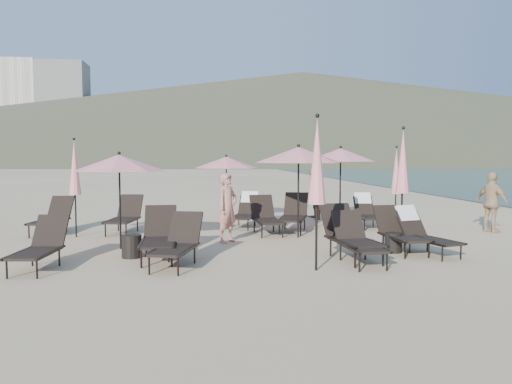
{
  "coord_description": "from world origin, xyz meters",
  "views": [
    {
      "loc": [
        -2.17,
        -9.75,
        2.03
      ],
      "look_at": [
        -0.77,
        3.5,
        1.1
      ],
      "focal_mm": 35.0,
      "sensor_mm": 36.0,
      "label": 1
    }
  ],
  "objects": [
    {
      "name": "ground",
      "position": [
        0.0,
        0.0,
        0.0
      ],
      "size": [
        800.0,
        800.0,
        0.0
      ],
      "primitive_type": "plane",
      "color": "#D6BA8C",
      "rests_on": "ground"
    },
    {
      "name": "volcanic_headland",
      "position": [
        71.37,
        302.62,
        26.49
      ],
      "size": [
        690.0,
        690.0,
        55.0
      ],
      "color": "brown",
      "rests_on": "ground"
    },
    {
      "name": "hotel_skyline",
      "position": [
        -93.62,
        271.21,
        24.18
      ],
      "size": [
        109.0,
        82.0,
        55.0
      ],
      "color": "beige",
      "rests_on": "ground"
    },
    {
      "name": "lounger_0",
      "position": [
        -5.14,
        -0.43,
        0.43
      ],
      "size": [
        0.74,
        1.65,
        0.92
      ],
      "rotation": [
        0.0,
        0.0,
        -0.09
      ],
      "color": "black",
      "rests_on": "ground"
    },
    {
      "name": "lounger_1",
      "position": [
        -3.06,
        0.27,
        0.47
      ],
      "size": [
        0.72,
        1.77,
        1.01
      ],
      "rotation": [
        0.0,
        0.0,
        0.03
      ],
      "color": "black",
      "rests_on": "ground"
    },
    {
      "name": "lounger_2",
      "position": [
        -2.67,
        -0.42,
        0.44
      ],
      "size": [
        1.03,
        1.76,
        0.95
      ],
      "rotation": [
        0.0,
        0.0,
        -0.26
      ],
      "color": "black",
      "rests_on": "ground"
    },
    {
      "name": "lounger_3",
      "position": [
        0.73,
        -0.09,
        0.49
      ],
      "size": [
        0.95,
        1.9,
        1.04
      ],
      "rotation": [
        0.0,
        0.0,
        0.15
      ],
      "color": "black",
      "rests_on": "ground"
    },
    {
      "name": "lounger_4",
      "position": [
        2.02,
        0.5,
        0.44
      ],
      "size": [
        0.75,
        1.68,
        0.94
      ],
      "rotation": [
        0.0,
        0.0,
        0.08
      ],
      "color": "black",
      "rests_on": "ground"
    },
    {
      "name": "lounger_5",
      "position": [
        2.43,
        0.23,
        0.47
      ],
      "size": [
        0.99,
        1.66,
        0.97
      ],
      "rotation": [
        0.0,
        0.0,
        0.3
      ],
      "color": "black",
      "rests_on": "ground"
    },
    {
      "name": "lounger_6",
      "position": [
        -6.17,
        3.91,
        0.45
      ],
      "size": [
        0.86,
        1.74,
        0.96
      ],
      "rotation": [
        0.0,
        0.0,
        -0.14
      ],
      "color": "black",
      "rests_on": "ground"
    },
    {
      "name": "lounger_7",
      "position": [
        -4.3,
        3.94,
        0.46
      ],
      "size": [
        0.88,
        1.78,
        0.98
      ],
      "rotation": [
        0.0,
        0.0,
        -0.14
      ],
      "color": "black",
      "rests_on": "ground"
    },
    {
      "name": "lounger_8",
      "position": [
        -0.95,
        4.68,
        0.48
      ],
      "size": [
        1.03,
        1.71,
        1.0
      ],
      "rotation": [
        0.0,
        0.0,
        -0.31
      ],
      "color": "black",
      "rests_on": "ground"
    },
    {
      "name": "lounger_9",
      "position": [
        -0.52,
        3.37,
        0.46
      ],
      "size": [
        0.79,
        1.75,
        0.98
      ],
      "rotation": [
        0.0,
        0.0,
        0.08
      ],
      "color": "black",
      "rests_on": "ground"
    },
    {
      "name": "lounger_10",
      "position": [
        0.3,
        3.74,
        0.47
      ],
      "size": [
        1.16,
        1.88,
        1.02
      ],
      "rotation": [
        0.0,
        0.0,
        -0.3
      ],
      "color": "black",
      "rests_on": "ground"
    },
    {
      "name": "lounger_11",
      "position": [
        2.55,
        4.29,
        0.46
      ],
      "size": [
        0.71,
        1.59,
        0.96
      ],
      "rotation": [
        0.0,
        0.0,
        -0.09
      ],
      "color": "black",
      "rests_on": "ground"
    },
    {
      "name": "lounger_12",
      "position": [
        0.78,
        -0.5,
        0.44
      ],
      "size": [
        0.72,
        1.68,
        0.95
      ],
      "rotation": [
        0.0,
        0.0,
        0.06
      ],
      "color": "black",
      "rests_on": "ground"
    },
    {
      "name": "umbrella_open_0",
      "position": [
        -4.01,
        1.45,
        1.91
      ],
      "size": [
        2.0,
        2.0,
        2.16
      ],
      "color": "black",
      "rests_on": "ground"
    },
    {
      "name": "umbrella_open_1",
      "position": [
        0.2,
        2.6,
        2.09
      ],
      "size": [
        2.19,
        2.19,
        2.36
      ],
      "color": "black",
      "rests_on": "ground"
    },
    {
      "name": "umbrella_open_2",
      "position": [
        -1.47,
        5.76,
        1.87
      ],
      "size": [
        1.96,
        1.96,
        2.11
      ],
      "color": "black",
      "rests_on": "ground"
    },
    {
      "name": "umbrella_open_3",
      "position": [
        2.0,
        5.14,
        2.1
      ],
      "size": [
        2.21,
        2.21,
        2.38
      ],
      "color": "black",
      "rests_on": "ground"
    },
    {
      "name": "umbrella_closed_0",
      "position": [
        -0.17,
        -1.07,
        1.95
      ],
      "size": [
        0.33,
        0.33,
        2.8
      ],
      "color": "black",
      "rests_on": "ground"
    },
    {
      "name": "umbrella_closed_1",
      "position": [
        3.19,
        3.69,
        1.64
      ],
      "size": [
        0.27,
        0.27,
        2.35
      ],
      "color": "black",
      "rests_on": "ground"
    },
    {
      "name": "umbrella_closed_2",
      "position": [
        -5.41,
        3.25,
        1.76
      ],
      "size": [
        0.3,
        0.3,
        2.52
      ],
      "color": "black",
      "rests_on": "ground"
    },
    {
      "name": "umbrella_closed_3",
      "position": [
        2.52,
        1.61,
        1.92
      ],
      "size": [
        0.32,
        0.32,
        2.76
      ],
      "color": "black",
      "rests_on": "ground"
    },
    {
      "name": "side_table_0",
      "position": [
        -3.63,
        0.44,
        0.23
      ],
      "size": [
        0.4,
        0.4,
        0.46
      ],
      "primitive_type": "cylinder",
      "color": "black",
      "rests_on": "ground"
    },
    {
      "name": "side_table_1",
      "position": [
        1.86,
        0.43,
        0.21
      ],
      "size": [
        0.36,
        0.36,
        0.42
      ],
      "primitive_type": "cylinder",
      "color": "black",
      "rests_on": "ground"
    },
    {
      "name": "beachgoer_a",
      "position": [
        -1.61,
        2.06,
        0.83
      ],
      "size": [
        0.7,
        0.71,
        1.66
      ],
      "primitive_type": "imported",
      "rotation": [
        0.0,
        0.0,
        0.82
      ],
      "color": "#B27160",
      "rests_on": "ground"
    },
    {
      "name": "beachgoer_b",
      "position": [
        1.43,
        6.22,
        0.83
      ],
      "size": [
        0.72,
        0.88,
        1.65
      ],
      "primitive_type": "imported",
      "rotation": [
        0.0,
        0.0,
        -1.44
      ],
      "color": "#9B7450",
      "rests_on": "ground"
    },
    {
      "name": "beachgoer_c",
      "position": [
        5.56,
        2.88,
        0.82
      ],
      "size": [
        0.71,
        1.04,
        1.64
      ],
      "primitive_type": "imported",
      "rotation": [
        0.0,
        0.0,
        1.93
      ],
      "color": "tan",
      "rests_on": "ground"
    }
  ]
}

